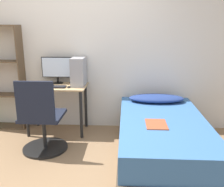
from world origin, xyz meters
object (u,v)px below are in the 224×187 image
object	(u,v)px
bed	(162,138)
pc_tower	(79,71)
office_chair	(42,125)
monitor	(57,69)
keyboard	(52,87)

from	to	relation	value
bed	pc_tower	distance (m)	1.58
office_chair	monitor	xyz separation A→B (m)	(0.01, 0.83, 0.60)
bed	keyboard	xyz separation A→B (m)	(-1.56, 0.61, 0.50)
office_chair	keyboard	size ratio (longest dim) A/B	2.41
monitor	keyboard	bearing A→B (deg)	-94.10
office_chair	keyboard	bearing A→B (deg)	91.01
office_chair	monitor	size ratio (longest dim) A/B	2.04
pc_tower	monitor	bearing A→B (deg)	163.50
office_chair	bed	world-z (taller)	office_chair
monitor	pc_tower	world-z (taller)	pc_tower
keyboard	pc_tower	distance (m)	0.46
office_chair	bed	xyz separation A→B (m)	(1.55, -0.05, -0.13)
monitor	pc_tower	size ratio (longest dim) A/B	1.15
bed	pc_tower	size ratio (longest dim) A/B	4.66
office_chair	pc_tower	bearing A→B (deg)	63.19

